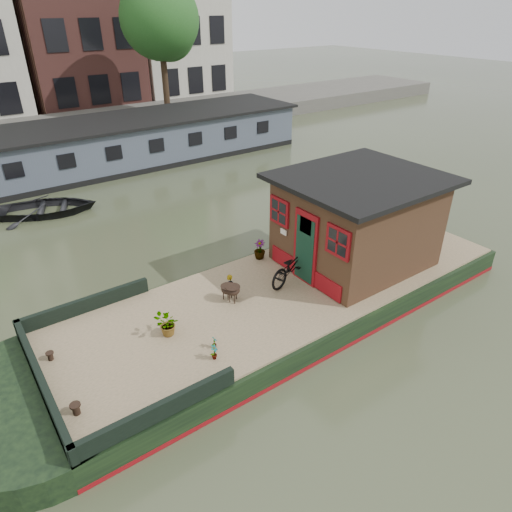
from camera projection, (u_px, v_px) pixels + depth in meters
ground at (290, 307)px, 11.75m from camera, size 120.00×120.00×0.00m
houseboat_hull at (247, 317)px, 10.93m from camera, size 14.01×4.02×0.60m
houseboat_deck at (291, 287)px, 11.44m from camera, size 11.80×3.80×0.05m
bow_bulwark at (88, 362)px, 8.76m from camera, size 3.00×4.00×0.35m
cabin at (357, 220)px, 11.95m from camera, size 4.00×3.50×2.42m
bicycle at (293, 265)px, 11.46m from camera, size 1.79×1.01×0.89m
potted_plant_a at (214, 352)px, 9.00m from camera, size 0.22×0.22×0.35m
potted_plant_b at (230, 281)px, 11.32m from camera, size 0.17×0.20×0.32m
potted_plant_c at (167, 325)px, 9.60m from camera, size 0.65×0.63×0.55m
potted_plant_d at (260, 249)px, 12.54m from camera, size 0.36×0.36×0.55m
potted_plant_e at (214, 342)px, 9.31m from camera, size 0.13×0.17×0.28m
brazier_front at (233, 294)px, 10.75m from camera, size 0.47×0.47×0.41m
brazier_rear at (228, 293)px, 10.80m from camera, size 0.38×0.38×0.39m
bollard_port at (50, 356)px, 9.02m from camera, size 0.16×0.16×0.18m
bollard_stbd at (76, 409)px, 7.82m from camera, size 0.19×0.19×0.22m
dinghy at (46, 204)px, 16.80m from camera, size 4.15×3.57×0.72m
far_houseboat at (99, 148)px, 21.20m from camera, size 20.40×4.40×2.11m
quay at (62, 131)px, 26.06m from camera, size 60.00×6.00×0.90m
tree_right at (162, 23)px, 25.55m from camera, size 4.40×4.40×7.40m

